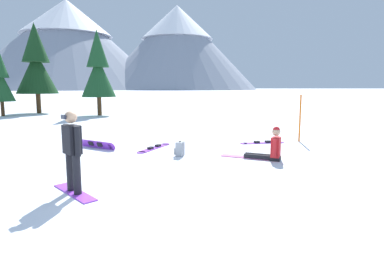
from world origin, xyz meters
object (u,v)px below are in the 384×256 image
Objects in this scene: snowboarder_midground at (270,148)px; backpack_grey at (180,149)px; loose_snowboard_near_left at (262,143)px; pine_tree_broad at (98,69)px; loose_snowboard_near_right at (154,148)px; pine_tree_young at (0,79)px; snowboarder_foreground at (72,150)px; loose_snowboard_far_spare at (96,144)px; trail_marker_pole at (300,118)px; pine_tree_short at (36,64)px.

snowboarder_midground is 3.68× the size of backpack_grey.
pine_tree_broad reaches higher than loose_snowboard_near_left.
snowboarder_midground is 0.99× the size of loose_snowboard_near_left.
loose_snowboard_near_left is at bearing 12.15° from loose_snowboard_near_right.
pine_tree_young is (-16.13, 11.64, 2.64)m from loose_snowboard_near_left.
snowboarder_foreground is 4.76m from loose_snowboard_far_spare.
snowboarder_foreground is at bearing -133.85° from loose_snowboard_near_left.
loose_snowboard_far_spare is at bearing 99.98° from snowboarder_foreground.
trail_marker_pole is 21.52m from pine_tree_short.
pine_tree_short is (1.46, 2.54, 1.25)m from pine_tree_young.
trail_marker_pole is at bearing 8.49° from loose_snowboard_far_spare.
loose_snowboard_near_left is 1.12× the size of loose_snowboard_far_spare.
backpack_grey is 19.08m from pine_tree_young.
snowboarder_foreground is at bearing -104.78° from loose_snowboard_near_right.
loose_snowboard_near_left is 0.95× the size of loose_snowboard_near_right.
backpack_grey is (-2.63, 0.58, -0.13)m from snowboarder_midground.
loose_snowboard_near_right is at bearing -54.68° from pine_tree_short.
backpack_grey is at bearing 167.62° from snowboarder_midground.
loose_snowboard_far_spare is at bearing -172.57° from loose_snowboard_near_left.
snowboarder_midground is 2.74m from loose_snowboard_near_left.
pine_tree_young reaches higher than loose_snowboard_near_left.
loose_snowboard_near_left is 20.07m from pine_tree_young.
pine_tree_short is (-10.66, 15.04, 3.89)m from loose_snowboard_near_right.
snowboarder_foreground is 0.90× the size of loose_snowboard_near_right.
loose_snowboard_near_right is at bearing 75.22° from snowboarder_foreground.
loose_snowboard_near_left is at bearing 46.15° from snowboarder_foreground.
snowboarder_foreground is 0.95× the size of snowboarder_midground.
pine_tree_broad is (-3.19, 12.80, 3.28)m from loose_snowboard_far_spare.
backpack_grey is at bearing -66.63° from pine_tree_broad.
loose_snowboard_far_spare is at bearing -171.51° from trail_marker_pole.
loose_snowboard_near_right is at bearing -167.85° from loose_snowboard_near_left.
snowboarder_foreground is at bearing -64.24° from pine_tree_short.
backpack_grey is at bearing 57.77° from snowboarder_foreground.
loose_snowboard_near_left and loose_snowboard_near_right have the same top height.
loose_snowboard_near_left is 3.71× the size of backpack_grey.
trail_marker_pole reaches higher than loose_snowboard_far_spare.
snowboarder_foreground is 21.98m from pine_tree_short.
loose_snowboard_far_spare is (-0.82, 4.63, -0.73)m from snowboarder_foreground.
backpack_grey is 0.08× the size of pine_tree_broad.
snowboarder_foreground is 18.07m from pine_tree_broad.
backpack_grey is 5.30m from trail_marker_pole.
pine_tree_short is at bearing 115.76° from snowboarder_foreground.
pine_tree_broad is (-8.73, 14.69, 3.08)m from snowboarder_midground.
loose_snowboard_far_spare is 0.22× the size of pine_tree_short.
trail_marker_pole is (1.53, 0.34, 0.89)m from loose_snowboard_near_left.
pine_tree_young is at bearing 144.18° from loose_snowboard_near_left.
loose_snowboard_near_left is at bearing 7.43° from loose_snowboard_far_spare.
pine_tree_short reaches higher than pine_tree_young.
pine_tree_broad is (-6.10, 14.12, 3.21)m from backpack_grey.
loose_snowboard_near_right is at bearing -2.17° from loose_snowboard_far_spare.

